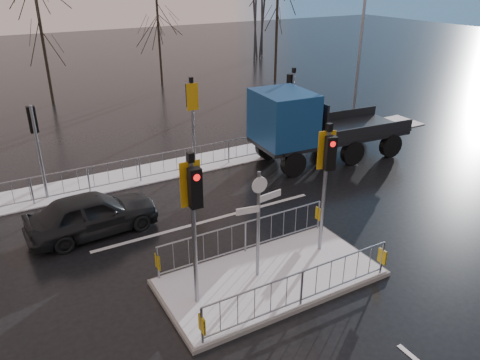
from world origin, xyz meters
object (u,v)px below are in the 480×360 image
traffic_island (270,268)px  street_lamp_right (361,46)px  flatbed_truck (303,125)px  car_far_lane (92,213)px

traffic_island → street_lamp_right: size_ratio=0.75×
flatbed_truck → street_lamp_right: 5.81m
traffic_island → flatbed_truck: bearing=48.1°
flatbed_truck → street_lamp_right: bearing=22.8°
traffic_island → flatbed_truck: size_ratio=0.84×
traffic_island → flatbed_truck: (5.82, 6.49, 1.34)m
car_far_lane → street_lamp_right: (14.14, 3.59, 3.69)m
street_lamp_right → traffic_island: bearing=-141.3°
flatbed_truck → car_far_lane: bearing=-170.4°
flatbed_truck → street_lamp_right: (4.76, 2.00, 2.66)m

